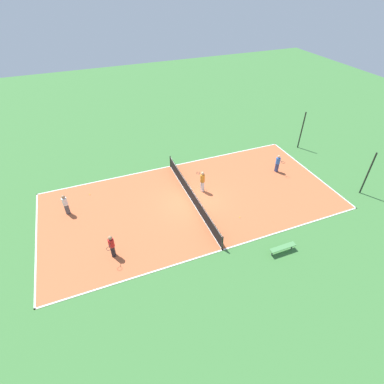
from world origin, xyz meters
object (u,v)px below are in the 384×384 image
(player_near_blue, at_px, (278,162))
(player_coach_red, at_px, (112,245))
(player_center_orange, at_px, (202,180))
(fence_post_back_right, at_px, (368,174))
(tennis_ball_right_alley, at_px, (240,217))
(player_near_white, at_px, (65,203))
(fence_post_back_left, at_px, (302,130))
(bench, at_px, (283,248))
(tennis_ball_midcourt, at_px, (90,195))
(tennis_net, at_px, (192,195))

(player_near_blue, relative_size, player_coach_red, 0.95)
(player_center_orange, height_order, fence_post_back_right, fence_post_back_right)
(player_coach_red, relative_size, fence_post_back_right, 0.47)
(player_near_blue, distance_m, tennis_ball_right_alley, 7.30)
(player_near_white, xyz_separation_m, fence_post_back_right, (6.00, 21.96, 0.86))
(tennis_ball_right_alley, bearing_deg, player_center_orange, -162.26)
(player_center_orange, distance_m, fence_post_back_left, 12.14)
(player_near_blue, xyz_separation_m, fence_post_back_right, (5.07, 4.51, 0.89))
(bench, xyz_separation_m, tennis_ball_right_alley, (-3.81, -0.97, -0.34))
(bench, distance_m, tennis_ball_midcourt, 15.09)
(tennis_ball_midcourt, bearing_deg, tennis_net, 63.01)
(player_center_orange, distance_m, player_near_white, 10.31)
(tennis_ball_right_alley, bearing_deg, player_coach_red, -88.89)
(player_near_white, xyz_separation_m, tennis_ball_midcourt, (-1.69, 1.72, -0.93))
(bench, xyz_separation_m, fence_post_back_left, (-10.85, 9.48, 1.46))
(player_center_orange, bearing_deg, bench, -176.36)
(bench, xyz_separation_m, player_near_blue, (-7.95, 4.97, 0.56))
(tennis_net, relative_size, fence_post_back_left, 2.86)
(tennis_net, xyz_separation_m, bench, (6.87, 3.47, -0.19))
(player_coach_red, bearing_deg, fence_post_back_left, 130.40)
(tennis_ball_right_alley, xyz_separation_m, tennis_ball_midcourt, (-6.77, -9.79, 0.00))
(player_coach_red, height_order, tennis_ball_midcourt, player_coach_red)
(fence_post_back_left, bearing_deg, player_center_orange, -75.24)
(tennis_ball_right_alley, xyz_separation_m, fence_post_back_left, (-7.04, 10.45, 1.79))
(tennis_ball_midcourt, bearing_deg, player_center_orange, 71.71)
(tennis_ball_midcourt, bearing_deg, player_near_white, -45.47)
(tennis_net, distance_m, fence_post_back_right, 13.61)
(fence_post_back_left, bearing_deg, player_coach_red, -69.72)
(player_near_blue, xyz_separation_m, tennis_ball_midcourt, (-2.63, -15.72, -0.90))
(player_center_orange, distance_m, player_coach_red, 8.85)
(player_coach_red, bearing_deg, fence_post_back_right, 107.94)
(tennis_net, distance_m, tennis_ball_right_alley, 3.99)
(player_near_white, bearing_deg, tennis_ball_right_alley, -178.96)
(player_near_blue, bearing_deg, fence_post_back_left, 114.88)
(bench, distance_m, player_coach_red, 10.71)
(tennis_ball_right_alley, xyz_separation_m, fence_post_back_right, (0.92, 10.45, 1.79))
(bench, distance_m, fence_post_back_left, 14.48)
(player_near_white, xyz_separation_m, tennis_ball_right_alley, (5.08, 11.51, -0.93))
(player_near_blue, height_order, tennis_ball_midcourt, player_near_blue)
(player_near_white, height_order, player_coach_red, player_coach_red)
(tennis_ball_midcourt, bearing_deg, bench, 45.48)
(bench, height_order, tennis_ball_right_alley, bench)
(player_near_white, distance_m, fence_post_back_left, 22.06)
(bench, bearing_deg, tennis_ball_right_alley, 104.25)
(tennis_ball_midcourt, bearing_deg, player_near_blue, 80.52)
(player_near_blue, bearing_deg, fence_post_back_right, 33.90)
(player_center_orange, xyz_separation_m, fence_post_back_right, (4.87, 11.71, 0.75))
(player_near_blue, bearing_deg, tennis_ball_midcourt, -107.27)
(bench, bearing_deg, player_near_white, 144.53)
(fence_post_back_left, bearing_deg, player_near_white, -84.90)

